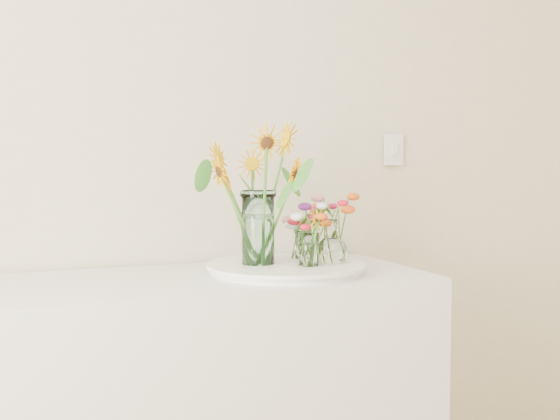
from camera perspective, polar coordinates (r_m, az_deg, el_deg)
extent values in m
cube|color=white|center=(2.30, -6.17, -16.56)|extent=(1.40, 0.60, 0.90)
cylinder|color=white|center=(2.24, 0.49, -4.83)|extent=(0.48, 0.48, 0.02)
cylinder|color=#B9F3E4|center=(2.22, -1.80, -1.46)|extent=(0.12, 0.12, 0.24)
cylinder|color=white|center=(2.18, 2.35, -3.27)|extent=(0.06, 0.06, 0.11)
cylinder|color=white|center=(2.35, 1.90, -2.90)|extent=(0.07, 0.07, 0.10)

